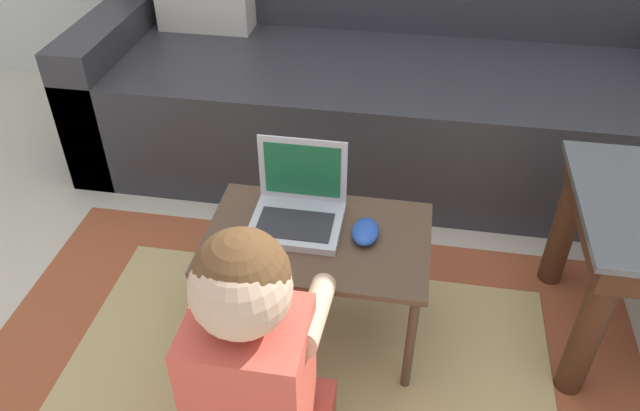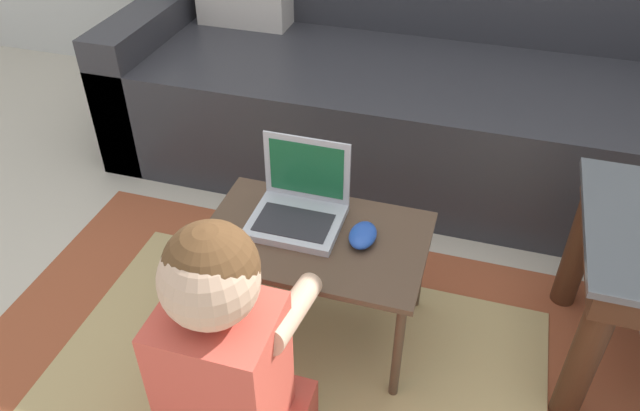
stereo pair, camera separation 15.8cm
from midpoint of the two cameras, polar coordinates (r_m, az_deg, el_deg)
The scene contains 7 objects.
ground_plane at distance 1.74m, azimuth -3.70°, elevation -14.44°, with size 16.00×16.00×0.00m, color beige.
area_rug at distance 1.69m, azimuth -4.45°, elevation -16.51°, with size 1.78×1.26×0.01m.
couch at distance 2.41m, azimuth 3.93°, elevation 10.96°, with size 2.21×0.84×0.83m.
laptop_desk at distance 1.61m, azimuth -3.17°, elevation -3.97°, with size 0.57×0.37×0.34m.
laptop at distance 1.61m, azimuth -4.86°, elevation -0.55°, with size 0.23×0.20×0.21m.
computer_mouse at distance 1.57m, azimuth 1.31°, elevation -2.51°, with size 0.07×0.11×0.03m.
person_seated at distance 1.33m, azimuth -9.82°, elevation -15.46°, with size 0.31×0.41×0.69m.
Camera 1 is at (0.21, -1.05, 1.37)m, focal length 35.00 mm.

